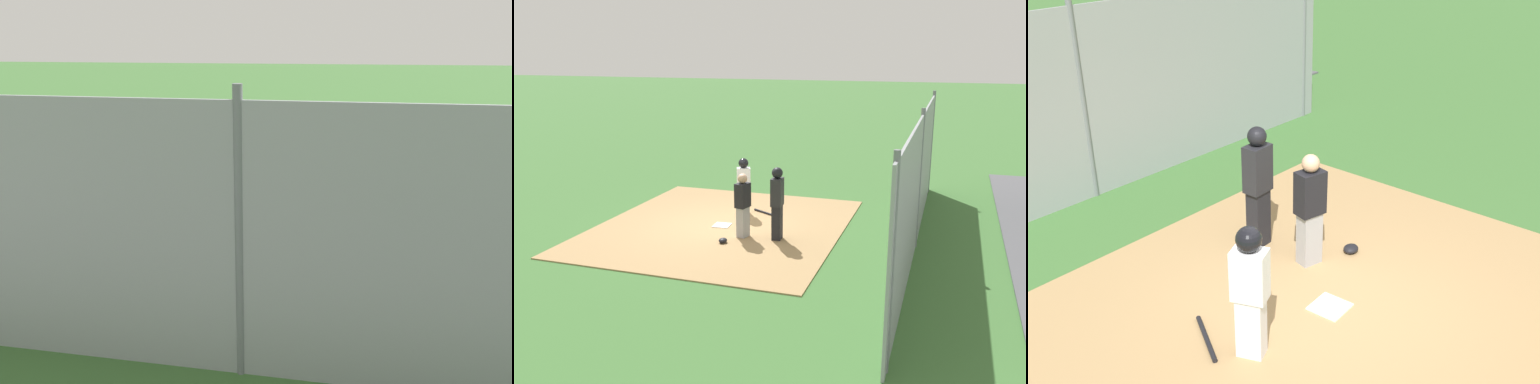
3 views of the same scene
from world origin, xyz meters
TOP-DOWN VIEW (x-y plane):
  - ground_plane at (0.00, 0.00)m, footprint 140.00×140.00m
  - dirt_infield at (0.00, 0.00)m, footprint 7.20×6.40m
  - home_plate at (0.00, 0.00)m, footprint 0.47×0.47m
  - catcher at (-0.67, -0.87)m, footprint 0.43×0.34m
  - umpire at (-0.58, -1.74)m, footprint 0.39×0.28m
  - runner at (1.27, -0.15)m, footprint 0.39×0.45m
  - baseball_bat at (1.45, -0.71)m, footprint 0.46×0.75m
  - catcher_mask at (-1.26, -0.57)m, footprint 0.24×0.20m
  - backstop_fence at (0.00, -5.06)m, footprint 12.00×0.10m

SIDE VIEW (x-z plane):
  - ground_plane at x=0.00m, z-range 0.00..0.00m
  - dirt_infield at x=0.00m, z-range 0.00..0.03m
  - home_plate at x=0.00m, z-range 0.03..0.05m
  - baseball_bat at x=1.45m, z-range 0.03..0.09m
  - catcher_mask at x=-1.26m, z-range 0.03..0.15m
  - catcher at x=-0.67m, z-range 0.06..1.70m
  - runner at x=1.27m, z-range 0.14..1.77m
  - umpire at x=-0.58m, z-range 0.09..1.92m
  - backstop_fence at x=0.00m, z-range -0.07..3.28m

